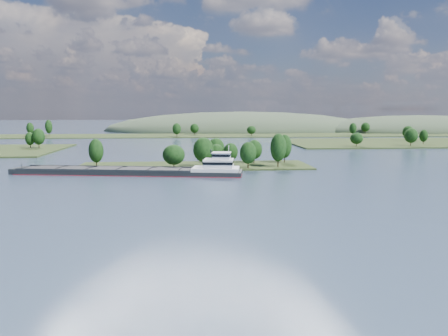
{
  "coord_description": "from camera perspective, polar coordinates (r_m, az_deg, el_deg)",
  "views": [
    {
      "loc": [
        -2.13,
        -8.81,
        24.86
      ],
      "look_at": [
        8.95,
        130.0,
        6.0
      ],
      "focal_mm": 35.0,
      "sensor_mm": 36.0,
      "label": 1
    }
  ],
  "objects": [
    {
      "name": "ground",
      "position": [
        131.2,
        -3.56,
        -3.22
      ],
      "size": [
        1800.0,
        1800.0,
        0.0
      ],
      "primitive_type": "plane",
      "color": "#313F55",
      "rests_on": "ground"
    },
    {
      "name": "tree_island",
      "position": [
        189.09,
        -1.92,
        1.44
      ],
      "size": [
        100.0,
        30.44,
        15.41
      ],
      "color": "#253417",
      "rests_on": "ground"
    },
    {
      "name": "back_shoreline",
      "position": [
        409.34,
        -3.34,
        4.3
      ],
      "size": [
        900.0,
        60.0,
        15.92
      ],
      "color": "#253417",
      "rests_on": "ground"
    },
    {
      "name": "hill_east",
      "position": [
        546.43,
        24.18,
        4.43
      ],
      "size": [
        260.0,
        140.0,
        36.0
      ],
      "primitive_type": "ellipsoid",
      "color": "#364630",
      "rests_on": "ground"
    },
    {
      "name": "hill_west",
      "position": [
        513.19,
        2.4,
        4.93
      ],
      "size": [
        320.0,
        160.0,
        44.0
      ],
      "primitive_type": "ellipsoid",
      "color": "#364630",
      "rests_on": "ground"
    },
    {
      "name": "cargo_barge",
      "position": [
        169.86,
        -10.6,
        -0.32
      ],
      "size": [
        89.68,
        25.38,
        12.06
      ],
      "color": "black",
      "rests_on": "ground"
    }
  ]
}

